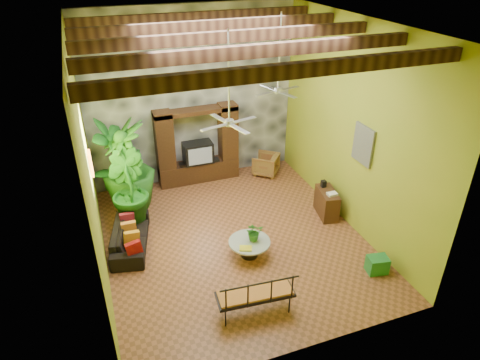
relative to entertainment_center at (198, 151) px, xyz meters
name	(u,v)px	position (x,y,z in m)	size (l,w,h in m)	color
ground	(233,238)	(0.00, -3.14, -0.97)	(7.00, 7.00, 0.00)	brown
ceiling	(231,24)	(0.00, -3.14, 4.03)	(6.00, 7.00, 0.02)	silver
back_wall	(192,97)	(0.00, 0.36, 1.53)	(6.00, 0.02, 5.00)	olive
left_wall	(88,167)	(-3.00, -3.14, 1.53)	(0.02, 7.00, 5.00)	olive
right_wall	(351,127)	(3.00, -3.14, 1.53)	(0.02, 7.00, 5.00)	olive
stone_accent_wall	(192,97)	(0.00, 0.30, 1.53)	(5.98, 0.10, 4.98)	#3A3E42
ceiling_beams	(231,36)	(0.00, -3.14, 3.81)	(5.95, 5.36, 0.22)	#3E2413
entertainment_center	(198,151)	(0.00, 0.00, 0.00)	(2.40, 0.55, 2.30)	black
ceiling_fan_front	(229,113)	(-0.20, -3.54, 2.44)	(1.28, 1.28, 1.86)	silver
ceiling_fan_back	(278,82)	(1.60, -1.94, 2.44)	(1.28, 1.28, 1.86)	silver
wall_art_mask	(91,163)	(-2.96, -2.14, 1.13)	(0.06, 0.32, 0.55)	yellow
wall_art_painting	(363,145)	(2.96, -3.74, 1.33)	(0.06, 0.70, 0.90)	#296597
sofa	(130,236)	(-2.38, -2.58, -0.68)	(1.92, 0.75, 0.56)	black
wicker_armchair	(266,164)	(2.05, -0.35, -0.64)	(0.70, 0.72, 0.66)	olive
tall_plant_a	(115,163)	(-2.39, -0.52, 0.26)	(1.29, 0.88, 2.46)	#16561B
tall_plant_b	(127,190)	(-2.24, -1.66, 0.05)	(1.11, 0.90, 2.02)	#185B17
tall_plant_c	(128,166)	(-2.09, -0.76, 0.25)	(1.36, 1.36, 2.43)	#23651A
coffee_table	(249,246)	(0.13, -3.88, -0.71)	(0.96, 0.96, 0.40)	black
centerpiece_plant	(254,232)	(0.25, -3.86, -0.35)	(0.39, 0.34, 0.44)	#27671B
yellow_tray	(246,248)	(-0.05, -4.11, -0.55)	(0.27, 0.20, 0.03)	yellow
iron_bench	(257,294)	(-0.39, -5.60, -0.43)	(1.54, 0.66, 0.57)	black
side_console	(327,203)	(2.65, -3.01, -0.61)	(0.40, 0.90, 0.72)	#391F12
green_bin	(377,265)	(2.56, -5.37, -0.77)	(0.44, 0.33, 0.38)	#1F762E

